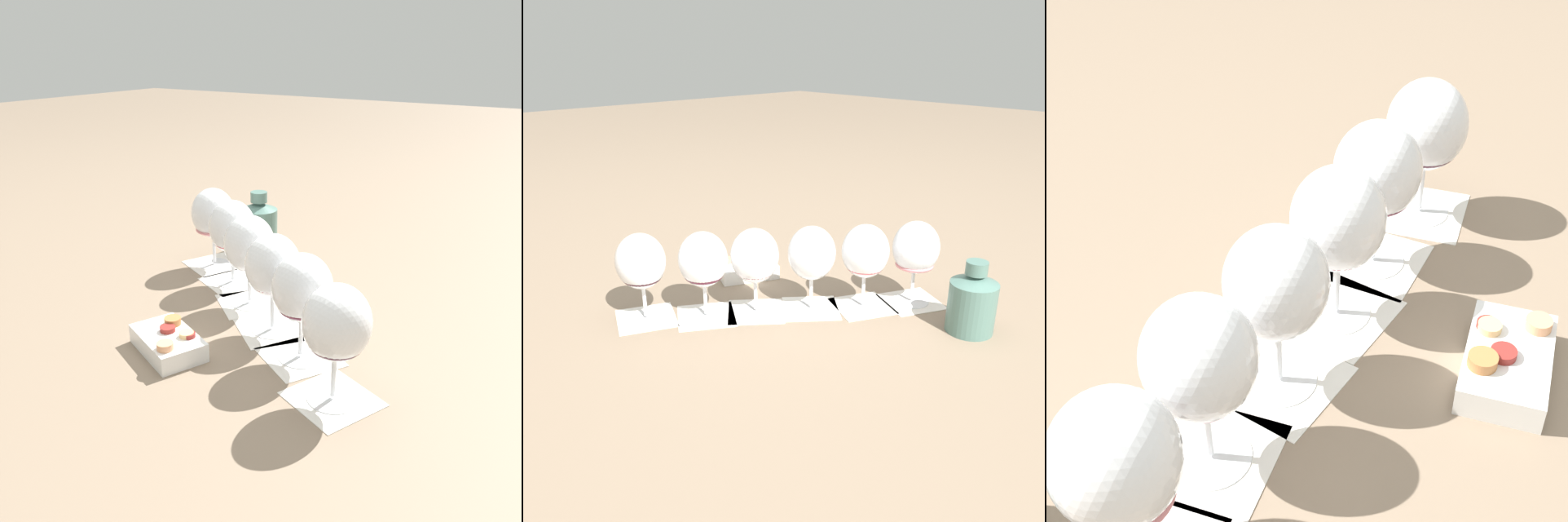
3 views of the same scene
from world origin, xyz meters
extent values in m
plane|color=#7F6B56|center=(0.00, 0.00, 0.00)|extent=(8.00, 8.00, 0.00)
cube|color=silver|center=(-0.14, 0.10, 0.00)|extent=(0.15, 0.15, 0.00)
cube|color=silver|center=(-0.05, 0.03, 0.00)|extent=(0.16, 0.16, 0.00)
cube|color=silver|center=(0.04, -0.03, 0.00)|extent=(0.16, 0.16, 0.00)
cube|color=silver|center=(0.13, -0.09, 0.00)|extent=(0.16, 0.16, 0.00)
cube|color=silver|center=(0.22, -0.16, 0.00)|extent=(0.15, 0.15, 0.00)
ellipsoid|color=white|center=(-0.24, 0.16, 0.13)|extent=(0.10, 0.10, 0.11)
ellipsoid|color=pink|center=(-0.24, 0.16, 0.09)|extent=(0.08, 0.08, 0.02)
cylinder|color=white|center=(-0.14, 0.10, 0.00)|extent=(0.08, 0.08, 0.01)
cylinder|color=white|center=(-0.14, 0.10, 0.04)|extent=(0.01, 0.01, 0.07)
ellipsoid|color=white|center=(-0.14, 0.10, 0.13)|extent=(0.10, 0.10, 0.11)
ellipsoid|color=#C94E58|center=(-0.14, 0.10, 0.10)|extent=(0.08, 0.08, 0.04)
cylinder|color=white|center=(-0.05, 0.03, 0.00)|extent=(0.08, 0.08, 0.01)
cylinder|color=white|center=(-0.05, 0.03, 0.04)|extent=(0.01, 0.01, 0.07)
ellipsoid|color=white|center=(-0.05, 0.03, 0.13)|extent=(0.10, 0.10, 0.11)
ellipsoid|color=maroon|center=(-0.05, 0.03, 0.10)|extent=(0.08, 0.08, 0.04)
cylinder|color=white|center=(0.04, -0.03, 0.00)|extent=(0.08, 0.08, 0.01)
cylinder|color=white|center=(0.04, -0.03, 0.04)|extent=(0.01, 0.01, 0.07)
ellipsoid|color=white|center=(0.04, -0.03, 0.13)|extent=(0.10, 0.10, 0.11)
ellipsoid|color=maroon|center=(0.04, -0.03, 0.10)|extent=(0.08, 0.08, 0.04)
cylinder|color=white|center=(0.13, -0.09, 0.00)|extent=(0.08, 0.08, 0.01)
cylinder|color=white|center=(0.13, -0.09, 0.04)|extent=(0.01, 0.01, 0.07)
ellipsoid|color=white|center=(0.13, -0.09, 0.13)|extent=(0.10, 0.10, 0.11)
ellipsoid|color=#4D1524|center=(0.13, -0.09, 0.10)|extent=(0.08, 0.08, 0.04)
cylinder|color=white|center=(0.22, -0.16, 0.00)|extent=(0.08, 0.08, 0.01)
cylinder|color=white|center=(0.22, -0.16, 0.04)|extent=(0.01, 0.01, 0.07)
ellipsoid|color=white|center=(0.22, -0.16, 0.13)|extent=(0.10, 0.10, 0.11)
ellipsoid|color=black|center=(0.22, -0.16, 0.10)|extent=(0.08, 0.08, 0.04)
cube|color=white|center=(-0.07, -0.19, 0.02)|extent=(0.16, 0.13, 0.03)
cylinder|color=#DBB775|center=(-0.03, -0.18, 0.04)|extent=(0.02, 0.02, 0.01)
cylinder|color=#B2703D|center=(-0.08, -0.16, 0.04)|extent=(0.03, 0.03, 0.01)
cylinder|color=tan|center=(-0.04, -0.23, 0.04)|extent=(0.03, 0.03, 0.01)
cylinder|color=maroon|center=(-0.07, -0.18, 0.04)|extent=(0.03, 0.03, 0.01)
cylinder|color=maroon|center=(-0.03, -0.18, 0.04)|extent=(0.02, 0.02, 0.01)
camera|label=1|loc=(0.50, -0.78, 0.48)|focal=38.00mm
camera|label=2|loc=(0.70, 0.76, 0.52)|focal=38.00mm
camera|label=3|loc=(-0.60, 0.06, 0.58)|focal=55.00mm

